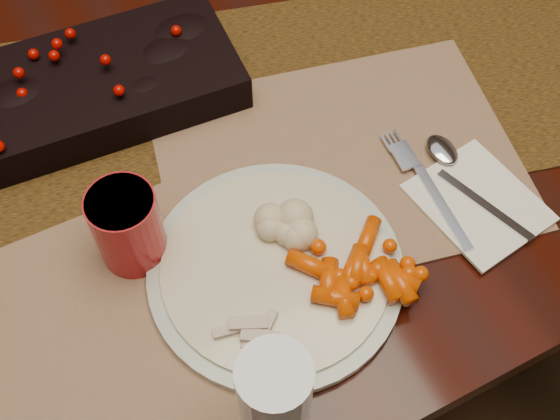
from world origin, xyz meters
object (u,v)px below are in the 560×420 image
mashed_potatoes (280,225)px  red_cup (128,227)px  placemat_main (339,162)px  baby_carrots (354,274)px  wine_glass (275,407)px  turkey_shreds (253,327)px  napkin (478,203)px  dinner_plate (275,269)px  centerpiece (98,81)px  dining_table (234,226)px

mashed_potatoes → red_cup: 0.16m
placemat_main → baby_carrots: bearing=-102.4°
baby_carrots → wine_glass: bearing=-144.8°
turkey_shreds → napkin: (0.31, 0.03, -0.02)m
dinner_plate → baby_carrots: bearing=-37.0°
centerpiece → red_cup: 0.23m
napkin → wine_glass: (-0.33, -0.13, 0.08)m
turkey_shreds → red_cup: size_ratio=0.72×
placemat_main → napkin: bearing=-36.2°
dining_table → napkin: napkin is taller
dining_table → turkey_shreds: (-0.12, -0.35, 0.40)m
mashed_potatoes → dinner_plate: bearing=-124.0°
red_cup → dinner_plate: bearing=-37.2°
red_cup → wine_glass: bearing=-79.2°
dining_table → red_cup: size_ratio=17.73×
placemat_main → baby_carrots: size_ratio=4.40×
centerpiece → mashed_potatoes: size_ratio=4.71×
red_cup → wine_glass: size_ratio=0.57×
dining_table → turkey_shreds: bearing=-108.5°
dining_table → mashed_potatoes: bearing=-98.8°
centerpiece → dinner_plate: (0.08, -0.33, -0.03)m
mashed_potatoes → napkin: bearing=-14.8°
centerpiece → napkin: centerpiece is taller
mashed_potatoes → centerpiece: bearing=110.0°
placemat_main → wine_glass: wine_glass is taller
wine_glass → baby_carrots: bearing=35.2°
napkin → red_cup: bearing=154.0°
dining_table → mashed_potatoes: mashed_potatoes is taller
placemat_main → wine_glass: size_ratio=2.44×
centerpiece → turkey_shreds: centerpiece is taller
baby_carrots → napkin: bearing=7.3°
centerpiece → mashed_potatoes: bearing=-70.0°
mashed_potatoes → baby_carrots: bearing=-61.4°
dinner_plate → mashed_potatoes: (0.02, 0.03, 0.03)m
wine_glass → red_cup: bearing=100.8°
centerpiece → turkey_shreds: (0.03, -0.38, -0.01)m
baby_carrots → wine_glass: wine_glass is taller
dinner_plate → turkey_shreds: size_ratio=3.85×
centerpiece → dinner_plate: 0.34m
napkin → wine_glass: bearing=-166.8°
dinner_plate → red_cup: bearing=142.8°
dining_table → napkin: bearing=-59.3°
dinner_plate → red_cup: 0.17m
turkey_shreds → mashed_potatoes: bearing=49.5°
dining_table → placemat_main: (0.08, -0.19, 0.38)m
red_cup → wine_glass: (0.05, -0.25, 0.03)m
baby_carrots → centerpiece: bearing=112.0°
baby_carrots → napkin: size_ratio=0.69×
baby_carrots → red_cup: bearing=142.9°
baby_carrots → mashed_potatoes: bearing=118.6°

